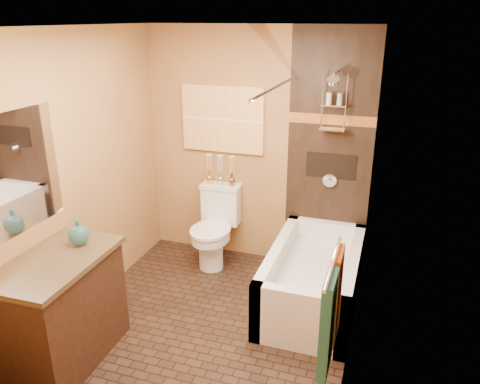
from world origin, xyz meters
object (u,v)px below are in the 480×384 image
at_px(sunset_painting, 223,119).
at_px(vanity, 60,310).
at_px(toilet, 215,227).
at_px(bathtub, 313,282).

distance_m(sunset_painting, vanity, 2.45).
relative_size(toilet, vanity, 0.84).
bearing_deg(toilet, sunset_painting, 87.70).
xyz_separation_m(bathtub, toilet, (-1.16, 0.45, 0.21)).
distance_m(bathtub, toilet, 1.26).
bearing_deg(sunset_painting, bathtub, -32.02).
relative_size(sunset_painting, bathtub, 0.60).
height_order(sunset_painting, vanity, sunset_painting).
height_order(bathtub, vanity, vanity).
bearing_deg(sunset_painting, toilet, -90.00).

